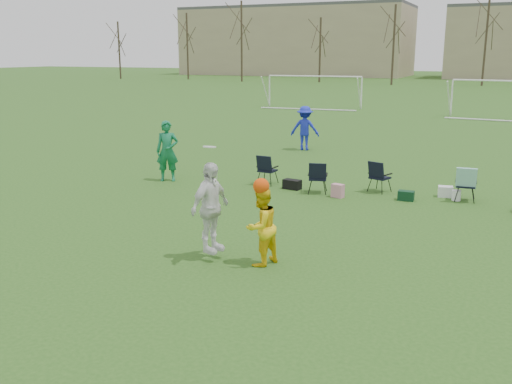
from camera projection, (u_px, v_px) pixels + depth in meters
The scene contains 8 objects.
ground at pixel (229, 289), 10.37m from camera, with size 260.00×260.00×0.00m, color #275119.
fielder_green_near at pixel (167, 151), 18.86m from camera, with size 0.73×0.48×2.01m, color #137045.
fielder_blue at pixel (305, 128), 24.91m from camera, with size 1.24×0.71×1.92m, color #1A28C5.
center_contest at pixel (233, 215), 11.49m from camera, with size 1.80×1.19×2.39m.
sideline_setup at pixel (416, 182), 16.52m from camera, with size 8.95×1.75×1.82m.
goal_left at pixel (314, 83), 43.98m from camera, with size 7.39×0.76×2.46m.
goal_mid at pixel (511, 89), 36.57m from camera, with size 7.40×0.63×2.46m.
tree_line at pixel (487, 45), 70.78m from camera, with size 110.28×3.28×11.40m.
Camera 1 is at (4.45, -8.58, 4.18)m, focal length 40.00 mm.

